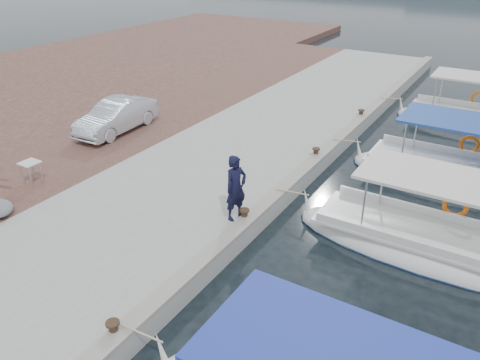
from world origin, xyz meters
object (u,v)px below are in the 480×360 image
fishing_caique_c (430,249)px  parked_car (116,116)px  fisherman (236,188)px  fishing_caique_d (453,177)px  fishing_caique_e (464,122)px

fishing_caique_c → parked_car: bearing=173.8°
fisherman → parked_car: bearing=86.0°
parked_car → fisherman: bearing=-25.7°
fishing_caique_d → fisherman: 8.20m
fishing_caique_c → fishing_caique_d: same height
fishing_caique_d → fisherman: size_ratio=3.64×
fishing_caique_c → fishing_caique_e: 10.98m
fishing_caique_e → fisherman: bearing=-108.0°
fishing_caique_d → fishing_caique_e: bearing=95.0°
fishing_caique_c → fisherman: fisherman is taller
fishing_caique_c → fisherman: 5.41m
fishing_caique_c → fishing_caique_e: size_ratio=1.25×
fisherman → fishing_caique_d: bearing=-16.8°
fisherman → fishing_caique_e: bearing=0.7°
fishing_caique_e → fishing_caique_d: bearing=-85.0°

